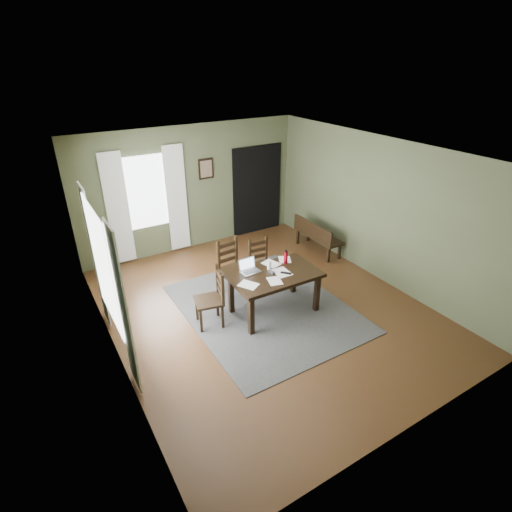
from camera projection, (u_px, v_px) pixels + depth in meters
ground at (265, 308)px, 7.00m from camera, size 5.00×6.00×0.01m
room_shell at (266, 212)px, 6.17m from camera, size 5.02×6.02×2.71m
rug at (265, 308)px, 6.99m from camera, size 2.60×3.20×0.01m
dining_table at (275, 278)px, 6.62m from camera, size 1.50×0.92×0.74m
chair_end at (212, 299)px, 6.39m from camera, size 0.52×0.52×0.99m
chair_back_left at (232, 268)px, 7.27m from camera, size 0.48×0.48×1.02m
chair_back_right at (261, 264)px, 7.50m from camera, size 0.43×0.44×0.93m
bench at (316, 234)px, 8.78m from camera, size 0.41×1.26×0.71m
laptop at (249, 268)px, 6.62m from camera, size 0.32×0.26×0.22m
computer_mouse at (272, 272)px, 6.58m from camera, size 0.07×0.10×0.03m
tv_remote at (286, 273)px, 6.57m from camera, size 0.16×0.17×0.02m
drinking_glass at (269, 265)px, 6.66m from camera, size 0.09×0.09×0.16m
water_bottle at (286, 257)px, 6.85m from camera, size 0.08×0.08×0.25m
paper_a at (248, 285)px, 6.25m from camera, size 0.34×0.37×0.00m
paper_b at (282, 272)px, 6.61m from camera, size 0.26×0.33×0.00m
paper_c at (271, 264)px, 6.87m from camera, size 0.30×0.34×0.00m
paper_d at (285, 260)px, 7.01m from camera, size 0.30×0.33×0.00m
paper_e at (275, 281)px, 6.36m from camera, size 0.28×0.32×0.00m
window_left at (102, 266)px, 5.34m from camera, size 0.01×1.30×1.70m
window_back at (146, 192)px, 8.13m from camera, size 1.00×0.01×1.50m
curtain_left_near at (124, 311)px, 4.85m from camera, size 0.03×0.48×2.30m
curtain_left_far at (95, 258)px, 6.10m from camera, size 0.03×0.48×2.30m
curtain_back_left at (118, 210)px, 7.93m from camera, size 0.44×0.03×2.30m
curtain_back_right at (177, 199)px, 8.50m from camera, size 0.44×0.03×2.30m
framed_picture at (206, 169)px, 8.61m from camera, size 0.34×0.03×0.44m
doorway_back at (257, 190)px, 9.53m from camera, size 1.30×0.03×2.10m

